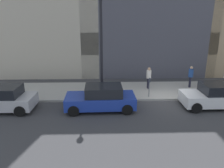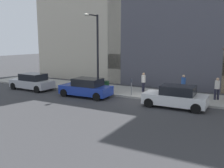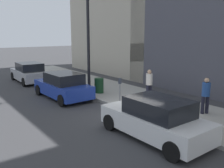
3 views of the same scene
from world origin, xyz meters
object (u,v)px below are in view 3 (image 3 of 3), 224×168
Objects in this scene: parked_car_blue at (63,86)px; trash_bin at (99,85)px; parked_car_white at (155,119)px; streetlamp at (84,29)px; pedestrian_midblock at (206,94)px; pedestrian_far_corner at (149,83)px; parking_meter at (120,88)px; parked_car_silver at (29,73)px.

trash_bin is (2.12, -0.62, -0.14)m from parked_car_blue.
parked_car_white is 0.65× the size of streetlamp.
pedestrian_midblock reaches higher than parked_car_white.
pedestrian_midblock is at bearing -63.04° from parked_car_blue.
pedestrian_far_corner is (1.99, -3.55, -2.93)m from streetlamp.
parking_meter reaches higher than trash_bin.
streetlamp is 3.92× the size of pedestrian_far_corner.
streetlamp is 3.52m from trash_bin.
pedestrian_midblock is at bearing -72.86° from parked_car_silver.
streetlamp is at bearing 135.83° from trash_bin.
parked_car_blue is 1.00× the size of parked_car_silver.
pedestrian_far_corner is at bearing -47.25° from parked_car_blue.
parked_car_white is 4.24m from parking_meter.
pedestrian_midblock reaches higher than trash_bin.
parked_car_white is 4.95m from pedestrian_far_corner.
parked_car_blue is (-0.19, 7.23, 0.00)m from parked_car_white.
trash_bin is at bearing -56.88° from pedestrian_midblock.
parked_car_silver is 4.71× the size of trash_bin.
parked_car_silver is (0.05, 6.12, 0.00)m from parked_car_blue.
pedestrian_far_corner is (3.30, 3.67, 0.35)m from parked_car_white.
parked_car_white is 1.00× the size of parked_car_blue.
parked_car_blue is 0.65× the size of streetlamp.
streetlamp is (1.45, -6.14, 3.28)m from parked_car_silver.
pedestrian_midblock is (3.71, -13.02, 0.35)m from parked_car_silver.
parking_meter is 0.21× the size of streetlamp.
parking_meter is 0.81× the size of pedestrian_far_corner.
pedestrian_far_corner is (1.82, -0.30, 0.11)m from parking_meter.
trash_bin is 3.28m from pedestrian_far_corner.
streetlamp is at bearing -2.25° from parked_car_blue.
parking_meter is 4.45m from streetlamp.
streetlamp reaches higher than pedestrian_far_corner.
trash_bin is 0.54× the size of pedestrian_far_corner.
parked_car_blue is 2.21m from trash_bin.
streetlamp reaches higher than parked_car_silver.
parked_car_white is 7.23m from parked_car_blue.
streetlamp is (1.50, -0.02, 3.28)m from parked_car_blue.
streetlamp is at bearing -65.88° from pedestrian_far_corner.
parked_car_silver is 2.55× the size of pedestrian_midblock.
parked_car_white is at bearing -110.48° from parking_meter.
trash_bin is at bearing -70.22° from pedestrian_far_corner.
pedestrian_midblock is (2.09, -3.63, 0.11)m from parking_meter.
parked_car_silver reaches higher than trash_bin.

